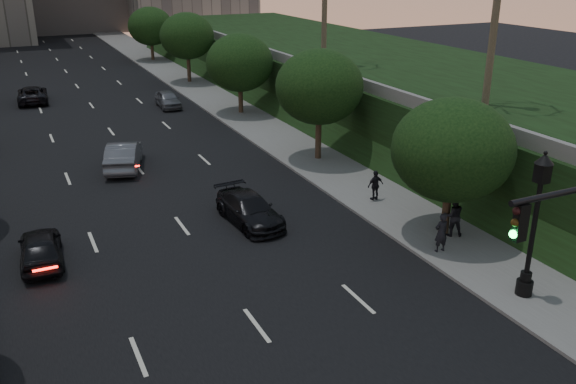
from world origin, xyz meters
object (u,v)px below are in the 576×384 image
sedan_far_right (168,99)px  sedan_near_right (249,209)px  street_lamp (533,232)px  sedan_mid_left (124,155)px  sedan_far_left (32,94)px  sedan_near_left (41,248)px  pedestrian_a (441,233)px  pedestrian_b (453,216)px  pedestrian_c (375,185)px

sedan_far_right → sedan_near_right: bearing=-94.8°
street_lamp → sedan_mid_left: (-10.24, 20.93, -1.82)m
street_lamp → sedan_near_right: size_ratio=1.21×
sedan_far_left → sedan_mid_left: bearing=103.5°
street_lamp → sedan_near_left: (-15.66, 10.39, -1.94)m
sedan_near_left → sedan_near_right: (9.13, 0.13, -0.02)m
street_lamp → sedan_far_left: bearing=108.3°
street_lamp → pedestrian_a: size_ratio=3.32×
street_lamp → sedan_mid_left: street_lamp is taller
sedan_mid_left → sedan_far_right: 15.53m
street_lamp → pedestrian_b: 5.45m
street_lamp → sedan_near_right: (-6.53, 10.52, -1.96)m
street_lamp → sedan_near_right: bearing=121.8°
sedan_mid_left → sedan_near_right: size_ratio=1.06×
sedan_far_left → pedestrian_c: pedestrian_c is taller
street_lamp → pedestrian_c: bearing=89.1°
sedan_near_right → street_lamp: bearing=-62.4°
sedan_mid_left → pedestrian_b: 19.34m
street_lamp → pedestrian_c: size_ratio=3.62×
sedan_mid_left → sedan_far_left: size_ratio=0.97×
sedan_near_left → sedan_far_right: sedan_near_left is taller
sedan_near_left → sedan_far_right: 27.38m
sedan_far_left → sedan_far_right: (9.94, -6.67, -0.02)m
pedestrian_a → pedestrian_b: (1.48, 1.04, 0.09)m
sedan_near_right → pedestrian_c: 6.70m
sedan_near_left → sedan_far_left: (1.84, 31.38, 0.01)m
sedan_far_right → sedan_near_left: bearing=-114.1°
sedan_mid_left → sedan_far_left: bearing=-62.9°
pedestrian_b → sedan_far_right: bearing=-56.9°
sedan_near_left → sedan_far_left: bearing=-90.2°
sedan_far_left → pedestrian_c: bearing=117.6°
street_lamp → sedan_far_right: size_ratio=1.40×
sedan_near_left → sedan_far_left: 31.43m
sedan_mid_left → sedan_far_left: 21.13m
pedestrian_a → pedestrian_c: 6.09m
sedan_near_left → pedestrian_c: (15.81, -0.23, 0.23)m
pedestrian_c → pedestrian_a: bearing=79.4°
street_lamp → sedan_far_left: street_lamp is taller
sedan_far_left → pedestrian_a: pedestrian_a is taller
pedestrian_c → pedestrian_b: bearing=94.8°
pedestrian_a → sedan_near_left: bearing=-20.3°
sedan_mid_left → sedan_far_right: bearing=-96.8°
sedan_near_left → sedan_near_right: size_ratio=0.87×
pedestrian_a → sedan_mid_left: bearing=-57.8°
sedan_mid_left → sedan_near_right: (3.71, -10.41, -0.14)m
sedan_far_right → pedestrian_a: pedestrian_a is taller
sedan_near_right → pedestrian_a: bearing=-51.3°
pedestrian_a → pedestrian_c: size_ratio=1.09×
sedan_near_right → pedestrian_b: (7.45, -5.37, 0.41)m
sedan_near_left → sedan_far_right: bearing=-112.3°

